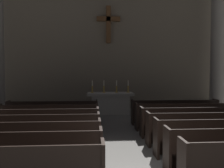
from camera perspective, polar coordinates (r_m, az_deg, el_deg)
The scene contains 18 objects.
pew_left_row_2 at distance 6.04m, azimuth -18.56°, elevation -13.23°, with size 3.36×0.50×0.95m.
pew_left_row_3 at distance 6.97m, azimuth -16.50°, elevation -10.95°, with size 3.36×0.50×0.95m.
pew_left_row_4 at distance 7.92m, azimuth -14.94°, elevation -9.20°, with size 3.36×0.50×0.95m.
pew_left_row_5 at distance 8.88m, azimuth -13.73°, elevation -7.83°, with size 3.36×0.50×0.95m.
pew_left_row_6 at distance 9.85m, azimuth -12.76°, elevation -6.72°, with size 3.36×0.50×0.95m.
pew_left_row_7 at distance 10.82m, azimuth -11.97°, elevation -5.81°, with size 3.36×0.50×0.95m.
pew_right_row_3 at distance 7.54m, azimuth 21.55°, elevation -9.97°, with size 3.36×0.50×0.95m.
pew_right_row_4 at distance 8.42m, azimuth 18.58°, elevation -8.52°, with size 3.36×0.50×0.95m.
pew_right_row_5 at distance 9.33m, azimuth 16.21°, elevation -7.33°, with size 3.36×0.50×0.95m.
pew_right_row_6 at distance 10.25m, azimuth 14.26°, elevation -6.34°, with size 3.36×0.50×0.95m.
pew_right_row_7 at distance 11.19m, azimuth 12.65°, elevation -5.51°, with size 3.36×0.50×0.95m.
column_right_third at distance 14.57m, azimuth 20.89°, elevation 8.82°, with size 1.10×1.10×7.44m.
altar at distance 13.26m, azimuth -0.35°, elevation -3.81°, with size 2.20×0.90×1.01m.
candlestick_outer_left at distance 13.17m, azimuth -4.05°, elevation -1.00°, with size 0.16×0.16×0.58m.
candlestick_inner_left at distance 13.18m, azimuth -1.66°, elevation -0.99°, with size 0.16×0.16×0.58m.
candlestick_inner_right at distance 13.22m, azimuth 0.94°, elevation -0.97°, with size 0.16×0.16×0.58m.
candlestick_outer_right at distance 13.28m, azimuth 3.31°, elevation -0.96°, with size 0.16×0.16×0.58m.
apse_with_cross at distance 14.99m, azimuth -0.80°, elevation 10.38°, with size 11.64×0.48×8.04m.
Camera 1 is at (-0.87, -4.65, 2.18)m, focal length 44.83 mm.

